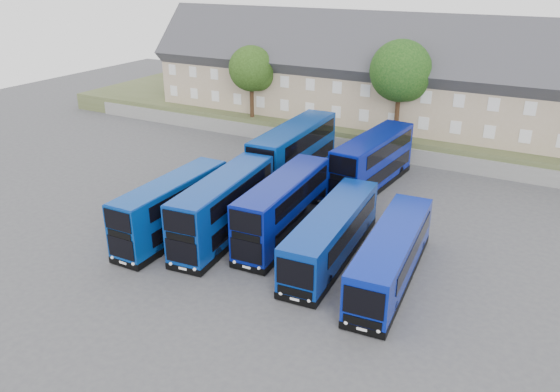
% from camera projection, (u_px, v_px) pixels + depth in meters
% --- Properties ---
extents(ground, '(120.00, 120.00, 0.00)m').
position_uv_depth(ground, '(236.00, 266.00, 34.20)').
color(ground, '#45454A').
rests_on(ground, ground).
extents(retaining_wall, '(70.00, 0.40, 1.50)m').
position_uv_depth(retaining_wall, '(369.00, 149.00, 53.27)').
color(retaining_wall, slate).
rests_on(retaining_wall, ground).
extents(earth_bank, '(80.00, 20.00, 2.00)m').
position_uv_depth(earth_bank, '(400.00, 123.00, 61.24)').
color(earth_bank, '#4B5630').
rests_on(earth_bank, ground).
extents(terrace_row, '(54.00, 10.40, 11.20)m').
position_uv_depth(terrace_row, '(393.00, 79.00, 55.81)').
color(terrace_row, tan).
rests_on(terrace_row, earth_bank).
extents(dd_front_left, '(2.48, 10.27, 4.06)m').
position_uv_depth(dd_front_left, '(172.00, 209.00, 37.25)').
color(dd_front_left, navy).
rests_on(dd_front_left, ground).
extents(dd_front_mid, '(3.56, 11.11, 4.34)m').
position_uv_depth(dd_front_mid, '(224.00, 209.00, 37.01)').
color(dd_front_mid, navy).
rests_on(dd_front_mid, ground).
extents(dd_front_right, '(3.09, 10.84, 4.26)m').
position_uv_depth(dd_front_right, '(283.00, 209.00, 37.02)').
color(dd_front_right, navy).
rests_on(dd_front_right, ground).
extents(dd_rear_left, '(3.19, 12.21, 4.82)m').
position_uv_depth(dd_rear_left, '(294.00, 154.00, 46.83)').
color(dd_rear_left, navy).
rests_on(dd_rear_left, ground).
extents(dd_rear_right, '(3.47, 11.34, 4.44)m').
position_uv_depth(dd_rear_right, '(372.00, 163.00, 45.44)').
color(dd_rear_right, '#071589').
rests_on(dd_rear_right, ground).
extents(coach_east_a, '(3.31, 12.06, 3.26)m').
position_uv_depth(coach_east_a, '(332.00, 235.00, 34.55)').
color(coach_east_a, navy).
rests_on(coach_east_a, ground).
extents(coach_east_b, '(3.34, 11.85, 3.20)m').
position_uv_depth(coach_east_b, '(391.00, 257.00, 32.02)').
color(coach_east_b, '#081D99').
rests_on(coach_east_b, ground).
extents(tree_west, '(4.80, 4.80, 7.65)m').
position_uv_depth(tree_west, '(253.00, 70.00, 57.81)').
color(tree_west, '#382314').
rests_on(tree_west, earth_bank).
extents(tree_mid, '(5.76, 5.76, 9.18)m').
position_uv_depth(tree_mid, '(402.00, 73.00, 50.74)').
color(tree_mid, '#382314').
rests_on(tree_mid, earth_bank).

